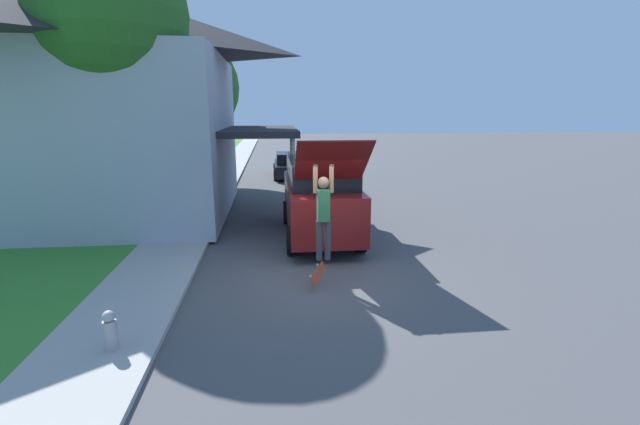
{
  "coord_description": "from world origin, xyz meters",
  "views": [
    {
      "loc": [
        -0.89,
        -8.84,
        3.56
      ],
      "look_at": [
        0.2,
        1.08,
        1.18
      ],
      "focal_mm": 24.0,
      "sensor_mm": 36.0,
      "label": 1
    }
  ],
  "objects_px": {
    "lawn_tree_near": "(110,14)",
    "car_down_street": "(291,165)",
    "suv_parked": "(320,195)",
    "fire_hydrant": "(110,331)",
    "lawn_tree_far": "(188,88)",
    "skateboard": "(318,274)",
    "skateboarder": "(323,212)"
  },
  "relations": [
    {
      "from": "lawn_tree_near",
      "to": "car_down_street",
      "type": "xyz_separation_m",
      "value": [
        5.08,
        10.9,
        -5.38
      ]
    },
    {
      "from": "lawn_tree_near",
      "to": "suv_parked",
      "type": "distance_m",
      "value": 7.25
    },
    {
      "from": "car_down_street",
      "to": "fire_hydrant",
      "type": "distance_m",
      "value": 17.73
    },
    {
      "from": "lawn_tree_far",
      "to": "car_down_street",
      "type": "relative_size",
      "value": 1.68
    },
    {
      "from": "car_down_street",
      "to": "lawn_tree_far",
      "type": "bearing_deg",
      "value": -154.63
    },
    {
      "from": "car_down_street",
      "to": "skateboard",
      "type": "distance_m",
      "value": 15.22
    },
    {
      "from": "lawn_tree_far",
      "to": "fire_hydrant",
      "type": "distance_m",
      "value": 15.76
    },
    {
      "from": "skateboard",
      "to": "lawn_tree_near",
      "type": "bearing_deg",
      "value": 139.06
    },
    {
      "from": "lawn_tree_near",
      "to": "skateboard",
      "type": "xyz_separation_m",
      "value": [
        4.97,
        -4.31,
        -5.73
      ]
    },
    {
      "from": "lawn_tree_near",
      "to": "fire_hydrant",
      "type": "height_order",
      "value": "lawn_tree_near"
    },
    {
      "from": "suv_parked",
      "to": "car_down_street",
      "type": "height_order",
      "value": "suv_parked"
    },
    {
      "from": "car_down_street",
      "to": "skateboarder",
      "type": "relative_size",
      "value": 2.08
    },
    {
      "from": "lawn_tree_far",
      "to": "skateboard",
      "type": "relative_size",
      "value": 9.62
    },
    {
      "from": "suv_parked",
      "to": "fire_hydrant",
      "type": "bearing_deg",
      "value": -122.56
    },
    {
      "from": "lawn_tree_far",
      "to": "skateboard",
      "type": "xyz_separation_m",
      "value": [
        4.68,
        -12.94,
        -4.32
      ]
    },
    {
      "from": "suv_parked",
      "to": "skateboard",
      "type": "bearing_deg",
      "value": -96.77
    },
    {
      "from": "lawn_tree_near",
      "to": "skateboard",
      "type": "bearing_deg",
      "value": -40.94
    },
    {
      "from": "car_down_street",
      "to": "fire_hydrant",
      "type": "relative_size",
      "value": 6.61
    },
    {
      "from": "skateboard",
      "to": "skateboarder",
      "type": "bearing_deg",
      "value": 38.85
    },
    {
      "from": "lawn_tree_near",
      "to": "car_down_street",
      "type": "distance_m",
      "value": 13.17
    },
    {
      "from": "fire_hydrant",
      "to": "suv_parked",
      "type": "bearing_deg",
      "value": 57.44
    },
    {
      "from": "fire_hydrant",
      "to": "skateboard",
      "type": "bearing_deg",
      "value": 33.37
    },
    {
      "from": "lawn_tree_far",
      "to": "skateboard",
      "type": "bearing_deg",
      "value": -70.1
    },
    {
      "from": "suv_parked",
      "to": "fire_hydrant",
      "type": "xyz_separation_m",
      "value": [
        -3.75,
        -5.88,
        -0.82
      ]
    },
    {
      "from": "skateboarder",
      "to": "fire_hydrant",
      "type": "height_order",
      "value": "skateboarder"
    },
    {
      "from": "lawn_tree_near",
      "to": "lawn_tree_far",
      "type": "bearing_deg",
      "value": 88.11
    },
    {
      "from": "skateboarder",
      "to": "skateboard",
      "type": "bearing_deg",
      "value": -141.15
    },
    {
      "from": "suv_parked",
      "to": "lawn_tree_near",
      "type": "bearing_deg",
      "value": 173.5
    },
    {
      "from": "lawn_tree_near",
      "to": "suv_parked",
      "type": "bearing_deg",
      "value": -6.5
    },
    {
      "from": "lawn_tree_near",
      "to": "fire_hydrant",
      "type": "bearing_deg",
      "value": -75.72
    },
    {
      "from": "lawn_tree_far",
      "to": "car_down_street",
      "type": "distance_m",
      "value": 6.63
    },
    {
      "from": "lawn_tree_near",
      "to": "lawn_tree_far",
      "type": "relative_size",
      "value": 1.16
    }
  ]
}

